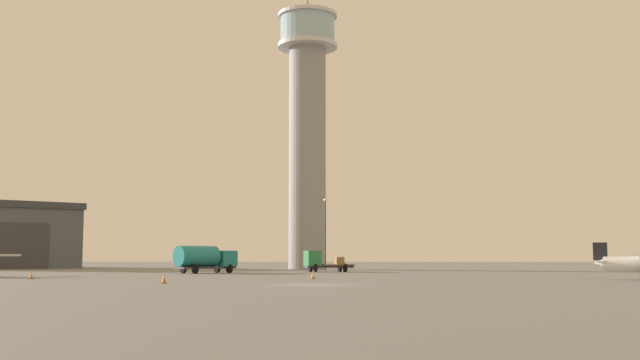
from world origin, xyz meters
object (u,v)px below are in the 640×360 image
at_px(traffic_cone_near_right, 31,275).
at_px(traffic_cone_mid_apron, 164,278).
at_px(truck_fuel_tanker_teal, 204,258).
at_px(traffic_cone_near_left, 313,276).
at_px(light_post_west, 325,228).
at_px(control_tower, 307,123).
at_px(truck_flatbed_green, 321,262).

distance_m(traffic_cone_near_right, traffic_cone_mid_apron, 16.45).
bearing_deg(truck_fuel_tanker_teal, traffic_cone_mid_apron, -129.86).
bearing_deg(traffic_cone_near_left, light_post_west, 89.44).
relative_size(light_post_west, traffic_cone_mid_apron, 13.00).
bearing_deg(light_post_west, control_tower, 107.50).
height_order(traffic_cone_near_left, traffic_cone_near_right, traffic_cone_near_right).
height_order(control_tower, traffic_cone_mid_apron, control_tower).
height_order(traffic_cone_near_right, traffic_cone_mid_apron, traffic_cone_mid_apron).
height_order(light_post_west, traffic_cone_mid_apron, light_post_west).
bearing_deg(truck_flatbed_green, traffic_cone_mid_apron, 56.92).
distance_m(truck_fuel_tanker_teal, traffic_cone_near_left, 24.75).
bearing_deg(control_tower, traffic_cone_near_right, -115.14).
height_order(control_tower, light_post_west, control_tower).
distance_m(light_post_west, traffic_cone_near_right, 43.73).
relative_size(traffic_cone_near_left, traffic_cone_near_right, 0.84).
relative_size(control_tower, truck_flatbed_green, 6.67).
bearing_deg(truck_flatbed_green, traffic_cone_near_right, 32.35).
height_order(control_tower, traffic_cone_near_right, control_tower).
height_order(traffic_cone_near_left, traffic_cone_mid_apron, traffic_cone_mid_apron).
bearing_deg(traffic_cone_mid_apron, control_tower, 81.95).
bearing_deg(control_tower, truck_flatbed_green, -81.53).
relative_size(light_post_west, traffic_cone_near_left, 17.23).
bearing_deg(truck_flatbed_green, light_post_west, -110.51).
bearing_deg(traffic_cone_near_left, control_tower, 93.10).
bearing_deg(traffic_cone_mid_apron, light_post_west, 77.12).
distance_m(control_tower, traffic_cone_near_right, 53.90).
xyz_separation_m(light_post_west, traffic_cone_mid_apron, (-10.47, -45.79, -5.22)).
relative_size(traffic_cone_near_right, traffic_cone_mid_apron, 0.90).
height_order(truck_fuel_tanker_teal, traffic_cone_near_left, truck_fuel_tanker_teal).
bearing_deg(light_post_west, truck_flatbed_green, -92.35).
height_order(control_tower, truck_fuel_tanker_teal, control_tower).
relative_size(control_tower, traffic_cone_near_left, 75.32).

